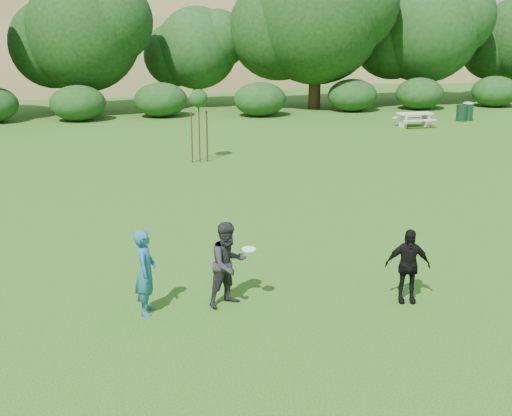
# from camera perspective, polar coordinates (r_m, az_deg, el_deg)

# --- Properties ---
(ground) EXTENTS (120.00, 120.00, 0.00)m
(ground) POSITION_cam_1_polar(r_m,az_deg,el_deg) (12.75, 3.27, -8.42)
(ground) COLOR #19470C
(ground) RESTS_ON ground
(player_teal) EXTENTS (0.52, 0.67, 1.65)m
(player_teal) POSITION_cam_1_polar(r_m,az_deg,el_deg) (12.20, -9.80, -5.61)
(player_teal) COLOR #1B607A
(player_teal) RESTS_ON ground
(player_grey) EXTENTS (1.00, 0.92, 1.68)m
(player_grey) POSITION_cam_1_polar(r_m,az_deg,el_deg) (12.37, -2.48, -5.00)
(player_grey) COLOR #272729
(player_grey) RESTS_ON ground
(player_black) EXTENTS (0.94, 0.59, 1.49)m
(player_black) POSITION_cam_1_polar(r_m,az_deg,el_deg) (12.87, 13.32, -5.01)
(player_black) COLOR black
(player_black) RESTS_ON ground
(trash_can_near) EXTENTS (0.60, 0.60, 0.90)m
(trash_can_near) POSITION_cam_1_polar(r_m,az_deg,el_deg) (37.83, 17.82, 8.04)
(trash_can_near) COLOR #12331B
(trash_can_near) RESTS_ON ground
(frisbee) EXTENTS (0.27, 0.27, 0.04)m
(frisbee) POSITION_cam_1_polar(r_m,az_deg,el_deg) (12.19, -0.63, -3.69)
(frisbee) COLOR white
(frisbee) RESTS_ON ground
(sapling) EXTENTS (0.70, 0.70, 2.85)m
(sapling) POSITION_cam_1_polar(r_m,az_deg,el_deg) (25.05, -5.13, 9.51)
(sapling) COLOR #352214
(sapling) RESTS_ON ground
(picnic_table) EXTENTS (1.80, 1.48, 0.76)m
(picnic_table) POSITION_cam_1_polar(r_m,az_deg,el_deg) (34.87, 13.92, 7.83)
(picnic_table) COLOR beige
(picnic_table) RESTS_ON ground
(trash_can_lidded) EXTENTS (0.60, 0.60, 1.05)m
(trash_can_lidded) POSITION_cam_1_polar(r_m,az_deg,el_deg) (38.16, 18.30, 8.21)
(trash_can_lidded) COLOR #14381E
(trash_can_lidded) RESTS_ON ground
(hillside) EXTENTS (150.00, 72.00, 52.00)m
(hillside) POSITION_cam_1_polar(r_m,az_deg,el_deg) (81.42, -11.52, 3.60)
(hillside) COLOR olive
(hillside) RESTS_ON ground
(tree_row) EXTENTS (53.92, 10.38, 9.62)m
(tree_row) POSITION_cam_1_polar(r_m,az_deg,el_deg) (40.31, -4.46, 15.52)
(tree_row) COLOR #3A2616
(tree_row) RESTS_ON ground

